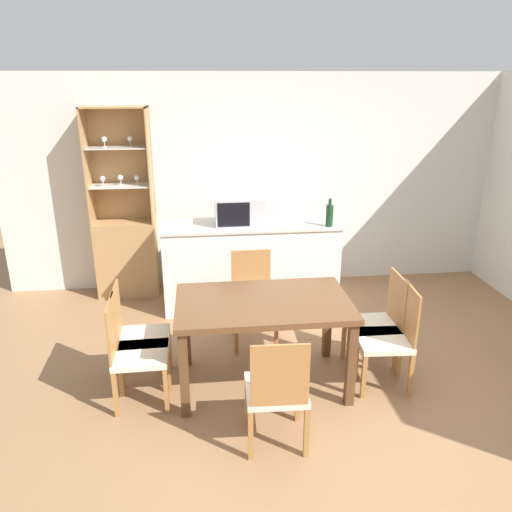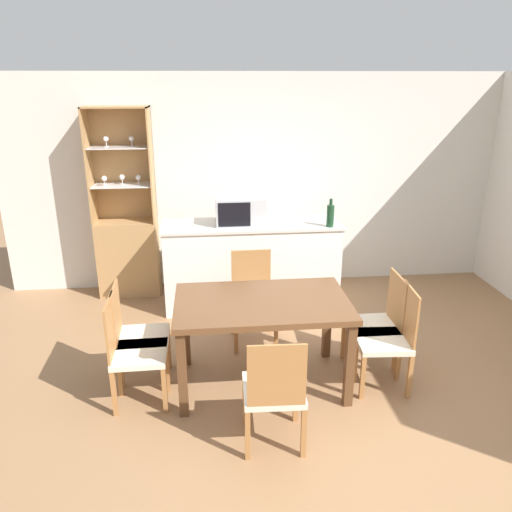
% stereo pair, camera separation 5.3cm
% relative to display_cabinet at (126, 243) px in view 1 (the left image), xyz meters
% --- Properties ---
extents(ground_plane, '(18.00, 18.00, 0.00)m').
position_rel_display_cabinet_xyz_m(ground_plane, '(1.95, -2.42, -0.63)').
color(ground_plane, '#936B47').
extents(wall_back, '(6.80, 0.06, 2.55)m').
position_rel_display_cabinet_xyz_m(wall_back, '(1.95, 0.21, 0.64)').
color(wall_back, silver).
rests_on(wall_back, ground_plane).
extents(kitchen_counter, '(1.96, 0.59, 0.97)m').
position_rel_display_cabinet_xyz_m(kitchen_counter, '(1.43, -0.50, -0.14)').
color(kitchen_counter, white).
rests_on(kitchen_counter, ground_plane).
extents(display_cabinet, '(0.70, 0.37, 2.19)m').
position_rel_display_cabinet_xyz_m(display_cabinet, '(0.00, 0.00, 0.00)').
color(display_cabinet, tan).
rests_on(display_cabinet, ground_plane).
extents(dining_table, '(1.42, 0.87, 0.78)m').
position_rel_display_cabinet_xyz_m(dining_table, '(1.37, -2.09, 0.05)').
color(dining_table, brown).
rests_on(dining_table, ground_plane).
extents(dining_chair_side_right_near, '(0.45, 0.45, 0.89)m').
position_rel_display_cabinet_xyz_m(dining_chair_side_right_near, '(2.41, -2.22, -0.19)').
color(dining_chair_side_right_near, beige).
rests_on(dining_chair_side_right_near, ground_plane).
extents(dining_chair_side_left_near, '(0.43, 0.43, 0.89)m').
position_rel_display_cabinet_xyz_m(dining_chair_side_left_near, '(0.33, -2.22, -0.19)').
color(dining_chair_side_left_near, beige).
rests_on(dining_chair_side_left_near, ground_plane).
extents(dining_chair_head_near, '(0.44, 0.44, 0.89)m').
position_rel_display_cabinet_xyz_m(dining_chair_head_near, '(1.37, -2.85, -0.19)').
color(dining_chair_head_near, beige).
rests_on(dining_chair_head_near, ground_plane).
extents(dining_chair_side_right_far, '(0.43, 0.43, 0.89)m').
position_rel_display_cabinet_xyz_m(dining_chair_side_right_far, '(2.41, -1.96, -0.19)').
color(dining_chair_side_right_far, beige).
rests_on(dining_chair_side_right_far, ground_plane).
extents(dining_chair_head_far, '(0.43, 0.43, 0.89)m').
position_rel_display_cabinet_xyz_m(dining_chair_head_far, '(1.37, -1.32, -0.19)').
color(dining_chair_head_far, beige).
rests_on(dining_chair_head_far, ground_plane).
extents(dining_chair_side_left_far, '(0.44, 0.44, 0.89)m').
position_rel_display_cabinet_xyz_m(dining_chair_side_left_far, '(0.33, -1.96, -0.19)').
color(dining_chair_side_left_far, beige).
rests_on(dining_chair_side_left_far, ground_plane).
extents(microwave, '(0.53, 0.39, 0.30)m').
position_rel_display_cabinet_xyz_m(microwave, '(1.31, -0.48, 0.49)').
color(microwave, '#B7BABF').
rests_on(microwave, kitchen_counter).
extents(wine_bottle, '(0.08, 0.08, 0.31)m').
position_rel_display_cabinet_xyz_m(wine_bottle, '(2.25, -0.71, 0.47)').
color(wine_bottle, '#193D23').
rests_on(wine_bottle, kitchen_counter).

